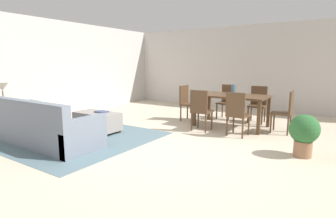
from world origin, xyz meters
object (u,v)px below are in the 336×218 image
object	(u,v)px
dining_chair_near_left	(200,108)
book_on_ottoman	(102,112)
dining_chair_far_right	(258,102)
ottoman_table	(97,121)
potted_plant	(304,132)
side_table	(5,113)
dining_table	(232,99)
couch	(45,129)
dining_chair_head_west	(187,101)
vase_centerpiece	(233,90)
table_lamp	(2,88)
dining_chair_far_left	(227,100)
dining_chair_head_east	(286,110)
dining_chair_near_right	(237,112)

from	to	relation	value
dining_chair_near_left	book_on_ottoman	distance (m)	2.16
book_on_ottoman	dining_chair_far_right	bearing A→B (deg)	48.65
ottoman_table	potted_plant	bearing A→B (deg)	10.35
side_table	dining_table	bearing A→B (deg)	41.27
couch	dining_table	world-z (taller)	couch
dining_table	dining_chair_head_west	bearing A→B (deg)	178.75
side_table	vase_centerpiece	world-z (taller)	vase_centerpiece
table_lamp	dining_chair_far_right	distance (m)	5.90
dining_chair_head_west	book_on_ottoman	xyz separation A→B (m)	(-0.94, -2.11, -0.07)
dining_chair_near_left	book_on_ottoman	bearing A→B (deg)	-144.28
side_table	potted_plant	distance (m)	5.84
dining_chair_near_left	potted_plant	xyz separation A→B (m)	(2.14, -0.59, -0.12)
dining_chair_far_left	potted_plant	world-z (taller)	dining_chair_far_left
dining_chair_far_right	book_on_ottoman	size ratio (longest dim) A/B	3.54
table_lamp	dining_chair_far_right	world-z (taller)	table_lamp
dining_chair_near_left	dining_table	bearing A→B (deg)	63.86
dining_chair_near_left	vase_centerpiece	distance (m)	1.02
dining_chair_near_left	book_on_ottoman	xyz separation A→B (m)	(-1.76, -1.26, -0.07)
dining_chair_far_left	vase_centerpiece	distance (m)	1.01
dining_chair_near_left	dining_chair_head_east	bearing A→B (deg)	27.48
dining_chair_head_west	potted_plant	distance (m)	3.29
dining_chair_near_right	book_on_ottoman	distance (m)	2.88
dining_chair_near_left	dining_chair_near_right	bearing A→B (deg)	0.67
dining_table	potted_plant	bearing A→B (deg)	-38.93
dining_chair_near_left	book_on_ottoman	world-z (taller)	dining_chair_near_left
table_lamp	book_on_ottoman	xyz separation A→B (m)	(1.62, 1.23, -0.53)
side_table	dining_chair_head_west	size ratio (longest dim) A/B	0.63
ottoman_table	dining_table	size ratio (longest dim) A/B	0.62
dining_table	book_on_ottoman	world-z (taller)	dining_table
couch	vase_centerpiece	bearing A→B (deg)	54.46
dining_chair_far_right	book_on_ottoman	bearing A→B (deg)	-131.35
dining_chair_head_west	table_lamp	bearing A→B (deg)	-127.42
dining_chair_far_left	book_on_ottoman	xyz separation A→B (m)	(-1.72, -2.93, -0.07)
dining_chair_far_left	dining_table	bearing A→B (deg)	-62.72
dining_chair_near_right	dining_chair_far_left	xyz separation A→B (m)	(-0.86, 1.66, 0.00)
potted_plant	ottoman_table	bearing A→B (deg)	-169.65
dining_table	potted_plant	xyz separation A→B (m)	(1.74, -1.41, -0.27)
ottoman_table	dining_table	world-z (taller)	dining_table
ottoman_table	dining_chair_far_right	size ratio (longest dim) A/B	1.11
couch	ottoman_table	distance (m)	1.18
side_table	table_lamp	size ratio (longest dim) A/B	1.10
dining_chair_head_east	table_lamp	bearing A→B (deg)	-146.23
ottoman_table	dining_chair_far_left	distance (m)	3.50
dining_chair_far_right	dining_chair_far_left	bearing A→B (deg)	178.11
side_table	dining_chair_near_right	world-z (taller)	dining_chair_near_right
dining_chair_far_left	dining_chair_near_left	bearing A→B (deg)	-88.79
dining_chair_far_right	potted_plant	size ratio (longest dim) A/B	1.33
dining_table	dining_chair_near_right	bearing A→B (deg)	-62.54
side_table	dining_chair_head_east	xyz separation A→B (m)	(4.99, 3.33, 0.07)
side_table	dining_chair_near_left	size ratio (longest dim) A/B	0.63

